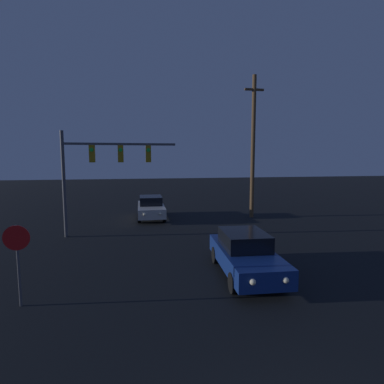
% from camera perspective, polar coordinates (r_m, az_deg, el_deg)
% --- Properties ---
extents(car_near, '(1.98, 4.53, 1.51)m').
position_cam_1_polar(car_near, '(10.96, 10.11, -11.48)').
color(car_near, navy).
rests_on(car_near, ground_plane).
extents(car_far, '(1.83, 4.47, 1.51)m').
position_cam_1_polar(car_far, '(20.82, -7.82, -2.90)').
color(car_far, beige).
rests_on(car_far, ground_plane).
extents(traffic_signal_mast, '(5.89, 0.30, 5.53)m').
position_cam_1_polar(traffic_signal_mast, '(16.47, -17.19, 5.21)').
color(traffic_signal_mast, '#4C4C51').
rests_on(traffic_signal_mast, ground_plane).
extents(stop_sign, '(0.70, 0.07, 2.31)m').
position_cam_1_polar(stop_sign, '(9.63, -30.33, -9.58)').
color(stop_sign, '#4C4C51').
rests_on(stop_sign, ground_plane).
extents(utility_pole, '(1.35, 0.28, 9.70)m').
position_cam_1_polar(utility_pole, '(21.22, 11.54, 8.62)').
color(utility_pole, brown).
rests_on(utility_pole, ground_plane).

